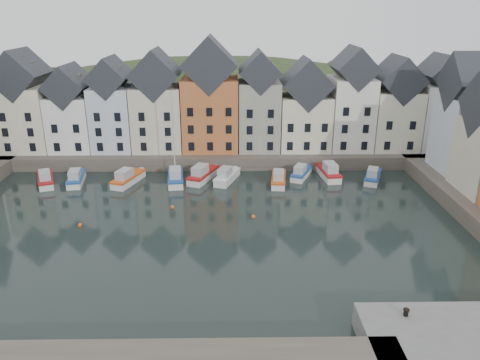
{
  "coord_description": "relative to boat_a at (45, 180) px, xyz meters",
  "views": [
    {
      "loc": [
        3.64,
        -45.74,
        23.67
      ],
      "look_at": [
        4.43,
        6.0,
        4.48
      ],
      "focal_mm": 35.0,
      "sensor_mm": 36.0,
      "label": 1
    }
  ],
  "objects": [
    {
      "name": "far_quay",
      "position": [
        23.0,
        13.3,
        0.27
      ],
      "size": [
        90.0,
        16.0,
        2.0
      ],
      "primitive_type": "cube",
      "color": "#4B4339",
      "rests_on": "ground"
    },
    {
      "name": "hillside",
      "position": [
        23.01,
        39.3,
        -18.69
      ],
      "size": [
        153.6,
        70.4,
        64.0
      ],
      "color": "#253018",
      "rests_on": "ground"
    },
    {
      "name": "boat_f",
      "position": [
        25.68,
        0.91,
        0.01
      ],
      "size": [
        3.97,
        6.72,
        2.46
      ],
      "rotation": [
        0.0,
        0.0,
        -0.33
      ],
      "color": "silver",
      "rests_on": "ground"
    },
    {
      "name": "boat_j",
      "position": [
        46.77,
        0.66,
        -0.03
      ],
      "size": [
        4.01,
        6.35,
        2.33
      ],
      "rotation": [
        0.0,
        0.0,
        -0.38
      ],
      "color": "silver",
      "rests_on": "ground"
    },
    {
      "name": "far_terrace",
      "position": [
        26.21,
        11.3,
        8.15
      ],
      "size": [
        72.37,
        8.16,
        17.78
      ],
      "color": "beige",
      "rests_on": "far_quay"
    },
    {
      "name": "boat_c",
      "position": [
        11.58,
        0.15,
        0.03
      ],
      "size": [
        4.08,
        6.96,
        2.55
      ],
      "rotation": [
        0.0,
        0.0,
        -0.32
      ],
      "color": "silver",
      "rests_on": "ground"
    },
    {
      "name": "boat_b",
      "position": [
        4.18,
        0.47,
        -0.01
      ],
      "size": [
        2.91,
        6.51,
        2.41
      ],
      "rotation": [
        0.0,
        0.0,
        0.16
      ],
      "color": "silver",
      "rests_on": "ground"
    },
    {
      "name": "boat_a",
      "position": [
        0.0,
        0.0,
        0.0
      ],
      "size": [
        4.27,
        6.64,
        2.44
      ],
      "rotation": [
        0.0,
        0.0,
        0.39
      ],
      "color": "silver",
      "rests_on": "ground"
    },
    {
      "name": "boat_e",
      "position": [
        22.16,
        1.45,
        0.07
      ],
      "size": [
        4.53,
        7.32,
        2.69
      ],
      "rotation": [
        0.0,
        0.0,
        -0.36
      ],
      "color": "silver",
      "rests_on": "ground"
    },
    {
      "name": "boat_i",
      "position": [
        40.66,
        2.39,
        0.07
      ],
      "size": [
        2.92,
        7.19,
        2.69
      ],
      "rotation": [
        0.0,
        0.0,
        0.11
      ],
      "color": "silver",
      "rests_on": "ground"
    },
    {
      "name": "boat_d",
      "position": [
        18.36,
        0.46,
        0.13
      ],
      "size": [
        2.97,
        7.12,
        13.2
      ],
      "rotation": [
        0.0,
        0.0,
        0.12
      ],
      "color": "silver",
      "rests_on": "ground"
    },
    {
      "name": "mooring_buoys",
      "position": [
        19.0,
        -11.37,
        -0.58
      ],
      "size": [
        20.5,
        5.5,
        0.5
      ],
      "color": "#CB5017",
      "rests_on": "ground"
    },
    {
      "name": "boat_g",
      "position": [
        33.06,
        -0.29,
        -0.01
      ],
      "size": [
        2.65,
        6.42,
        2.4
      ],
      "rotation": [
        0.0,
        0.0,
        -0.12
      ],
      "color": "silver",
      "rests_on": "ground"
    },
    {
      "name": "ground",
      "position": [
        23.0,
        -16.7,
        -0.73
      ],
      "size": [
        260.0,
        260.0,
        0.0
      ],
      "primitive_type": "plane",
      "color": "black",
      "rests_on": "ground"
    },
    {
      "name": "boat_h",
      "position": [
        36.64,
        2.35,
        -0.05
      ],
      "size": [
        4.04,
        6.21,
        2.29
      ],
      "rotation": [
        0.0,
        0.0,
        -0.4
      ],
      "color": "silver",
      "rests_on": "ground"
    },
    {
      "name": "mooring_bollard",
      "position": [
        39.48,
        -33.4,
        1.58
      ],
      "size": [
        0.48,
        0.48,
        0.56
      ],
      "color": "black",
      "rests_on": "near_quay"
    }
  ]
}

